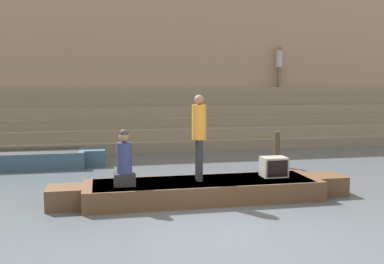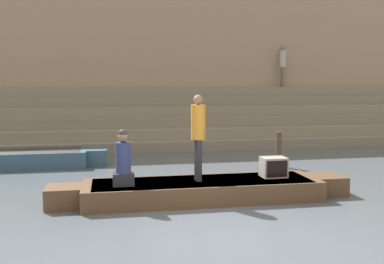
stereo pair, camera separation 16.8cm
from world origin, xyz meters
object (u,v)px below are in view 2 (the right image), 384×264
(person_standing, at_px, (198,131))
(person_on_steps, at_px, (283,63))
(rowboat_main, at_px, (203,190))
(moored_boat_shore, at_px, (13,159))
(mooring_post, at_px, (279,149))
(person_rowing, at_px, (123,162))
(tv_set, at_px, (274,167))

(person_standing, distance_m, person_on_steps, 11.11)
(rowboat_main, height_order, moored_boat_shore, moored_boat_shore)
(mooring_post, bearing_deg, person_rowing, -143.88)
(rowboat_main, xyz_separation_m, mooring_post, (2.98, 3.26, 0.29))
(person_rowing, relative_size, moored_boat_shore, 0.21)
(person_rowing, height_order, person_on_steps, person_on_steps)
(rowboat_main, bearing_deg, person_standing, 150.70)
(rowboat_main, height_order, person_rowing, person_rowing)
(moored_boat_shore, bearing_deg, person_rowing, -51.59)
(tv_set, xyz_separation_m, mooring_post, (1.37, 3.18, -0.12))
(person_standing, bearing_deg, person_on_steps, 58.54)
(person_on_steps, bearing_deg, moored_boat_shore, 21.01)
(moored_boat_shore, bearing_deg, rowboat_main, -38.77)
(person_on_steps, bearing_deg, person_rowing, 48.62)
(person_on_steps, bearing_deg, tv_set, 62.73)
(moored_boat_shore, distance_m, person_on_steps, 11.74)
(mooring_post, bearing_deg, person_standing, -133.69)
(rowboat_main, distance_m, person_standing, 1.25)
(rowboat_main, height_order, person_on_steps, person_on_steps)
(rowboat_main, relative_size, moored_boat_shore, 1.18)
(moored_boat_shore, bearing_deg, mooring_post, -4.22)
(rowboat_main, distance_m, moored_boat_shore, 6.55)
(rowboat_main, bearing_deg, moored_boat_shore, 134.93)
(person_rowing, distance_m, moored_boat_shore, 5.63)
(tv_set, distance_m, moored_boat_shore, 7.74)
(rowboat_main, distance_m, mooring_post, 4.42)
(person_rowing, distance_m, tv_set, 3.27)
(person_standing, bearing_deg, tv_set, 0.67)
(person_standing, height_order, tv_set, person_standing)
(moored_boat_shore, relative_size, person_on_steps, 3.05)
(person_rowing, height_order, tv_set, person_rowing)
(tv_set, distance_m, mooring_post, 3.46)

